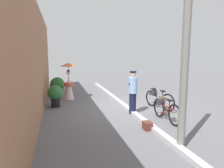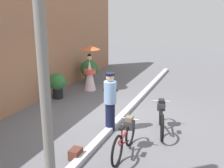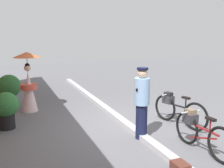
{
  "view_description": "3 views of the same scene",
  "coord_description": "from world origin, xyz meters",
  "px_view_note": "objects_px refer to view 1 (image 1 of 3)",
  "views": [
    {
      "loc": [
        -7.79,
        2.71,
        2.27
      ],
      "look_at": [
        0.06,
        0.61,
        1.06
      ],
      "focal_mm": 32.74,
      "sensor_mm": 36.0,
      "label": 1
    },
    {
      "loc": [
        -7.21,
        -2.69,
        3.37
      ],
      "look_at": [
        0.23,
        0.33,
        1.05
      ],
      "focal_mm": 44.42,
      "sensor_mm": 36.0,
      "label": 2
    },
    {
      "loc": [
        -5.66,
        2.71,
        2.37
      ],
      "look_at": [
        -0.19,
        0.52,
        1.21
      ],
      "focal_mm": 41.61,
      "sensor_mm": 36.0,
      "label": 3
    }
  ],
  "objects_px": {
    "bicycle_near_officer": "(165,108)",
    "backpack_on_pavement": "(148,126)",
    "person_with_parasol": "(69,81)",
    "utility_pole": "(186,48)",
    "potted_plant_by_door": "(56,94)",
    "bicycle_far_side": "(158,98)",
    "potted_plant_small": "(58,85)",
    "person_officer": "(133,91)"
  },
  "relations": [
    {
      "from": "person_with_parasol",
      "to": "backpack_on_pavement",
      "type": "distance_m",
      "value": 5.3
    },
    {
      "from": "person_with_parasol",
      "to": "bicycle_near_officer",
      "type": "bearing_deg",
      "value": -144.39
    },
    {
      "from": "person_officer",
      "to": "utility_pole",
      "type": "distance_m",
      "value": 3.37
    },
    {
      "from": "bicycle_far_side",
      "to": "person_officer",
      "type": "bearing_deg",
      "value": 109.81
    },
    {
      "from": "potted_plant_small",
      "to": "backpack_on_pavement",
      "type": "bearing_deg",
      "value": -156.32
    },
    {
      "from": "person_with_parasol",
      "to": "utility_pole",
      "type": "xyz_separation_m",
      "value": [
        -6.16,
        -2.3,
        1.49
      ]
    },
    {
      "from": "bicycle_near_officer",
      "to": "potted_plant_small",
      "type": "relative_size",
      "value": 1.65
    },
    {
      "from": "person_with_parasol",
      "to": "bicycle_far_side",
      "type": "bearing_deg",
      "value": -127.48
    },
    {
      "from": "person_officer",
      "to": "backpack_on_pavement",
      "type": "relative_size",
      "value": 5.39
    },
    {
      "from": "backpack_on_pavement",
      "to": "bicycle_near_officer",
      "type": "bearing_deg",
      "value": -54.99
    },
    {
      "from": "bicycle_near_officer",
      "to": "backpack_on_pavement",
      "type": "height_order",
      "value": "bicycle_near_officer"
    },
    {
      "from": "bicycle_near_officer",
      "to": "person_officer",
      "type": "bearing_deg",
      "value": 38.21
    },
    {
      "from": "person_with_parasol",
      "to": "potted_plant_by_door",
      "type": "height_order",
      "value": "person_with_parasol"
    },
    {
      "from": "potted_plant_by_door",
      "to": "potted_plant_small",
      "type": "height_order",
      "value": "potted_plant_small"
    },
    {
      "from": "bicycle_near_officer",
      "to": "person_with_parasol",
      "type": "distance_m",
      "value": 5.15
    },
    {
      "from": "utility_pole",
      "to": "bicycle_near_officer",
      "type": "bearing_deg",
      "value": -18.95
    },
    {
      "from": "potted_plant_by_door",
      "to": "person_officer",
      "type": "bearing_deg",
      "value": -122.53
    },
    {
      "from": "person_officer",
      "to": "utility_pole",
      "type": "xyz_separation_m",
      "value": [
        -3.0,
        -0.11,
        1.53
      ]
    },
    {
      "from": "potted_plant_by_door",
      "to": "utility_pole",
      "type": "bearing_deg",
      "value": -148.52
    },
    {
      "from": "bicycle_near_officer",
      "to": "potted_plant_by_door",
      "type": "relative_size",
      "value": 1.78
    },
    {
      "from": "potted_plant_by_door",
      "to": "backpack_on_pavement",
      "type": "xyz_separation_m",
      "value": [
        -3.48,
        -2.68,
        -0.42
      ]
    },
    {
      "from": "person_with_parasol",
      "to": "utility_pole",
      "type": "bearing_deg",
      "value": -159.49
    },
    {
      "from": "bicycle_far_side",
      "to": "person_with_parasol",
      "type": "bearing_deg",
      "value": 52.52
    },
    {
      "from": "bicycle_far_side",
      "to": "potted_plant_by_door",
      "type": "height_order",
      "value": "potted_plant_by_door"
    },
    {
      "from": "person_with_parasol",
      "to": "potted_plant_small",
      "type": "distance_m",
      "value": 1.24
    },
    {
      "from": "person_with_parasol",
      "to": "potted_plant_small",
      "type": "relative_size",
      "value": 1.79
    },
    {
      "from": "potted_plant_by_door",
      "to": "potted_plant_small",
      "type": "xyz_separation_m",
      "value": [
        2.42,
        -0.1,
        0.03
      ]
    },
    {
      "from": "potted_plant_small",
      "to": "utility_pole",
      "type": "height_order",
      "value": "utility_pole"
    },
    {
      "from": "bicycle_far_side",
      "to": "backpack_on_pavement",
      "type": "distance_m",
      "value": 2.61
    },
    {
      "from": "person_officer",
      "to": "utility_pole",
      "type": "height_order",
      "value": "utility_pole"
    },
    {
      "from": "potted_plant_small",
      "to": "utility_pole",
      "type": "xyz_separation_m",
      "value": [
        -7.22,
        -2.85,
        1.82
      ]
    },
    {
      "from": "bicycle_near_officer",
      "to": "person_officer",
      "type": "height_order",
      "value": "person_officer"
    },
    {
      "from": "person_with_parasol",
      "to": "person_officer",
      "type": "bearing_deg",
      "value": -145.27
    },
    {
      "from": "bicycle_near_officer",
      "to": "utility_pole",
      "type": "relative_size",
      "value": 0.35
    },
    {
      "from": "bicycle_near_officer",
      "to": "backpack_on_pavement",
      "type": "bearing_deg",
      "value": 125.01
    },
    {
      "from": "backpack_on_pavement",
      "to": "potted_plant_by_door",
      "type": "bearing_deg",
      "value": 37.65
    },
    {
      "from": "person_with_parasol",
      "to": "backpack_on_pavement",
      "type": "bearing_deg",
      "value": -157.07
    },
    {
      "from": "potted_plant_by_door",
      "to": "utility_pole",
      "type": "height_order",
      "value": "utility_pole"
    },
    {
      "from": "bicycle_near_officer",
      "to": "potted_plant_small",
      "type": "distance_m",
      "value": 6.32
    },
    {
      "from": "person_officer",
      "to": "potted_plant_by_door",
      "type": "height_order",
      "value": "person_officer"
    },
    {
      "from": "person_officer",
      "to": "person_with_parasol",
      "type": "distance_m",
      "value": 3.84
    },
    {
      "from": "person_officer",
      "to": "utility_pole",
      "type": "relative_size",
      "value": 0.34
    }
  ]
}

